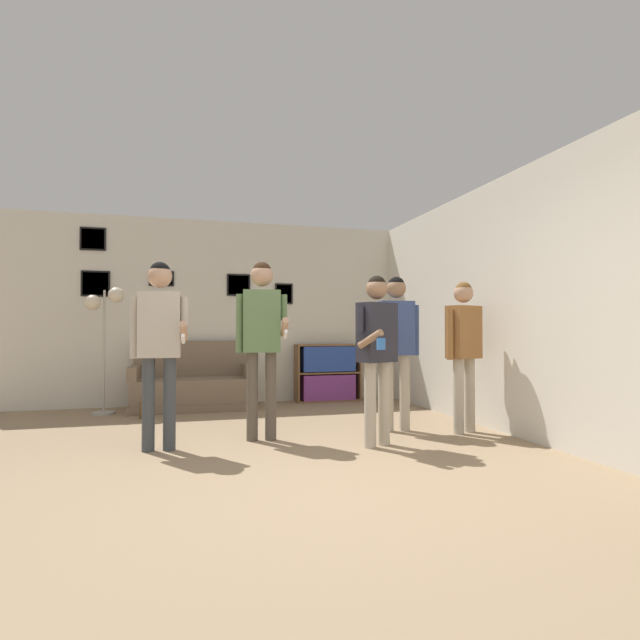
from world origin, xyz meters
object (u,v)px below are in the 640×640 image
object	(u,v)px
bookshelf	(328,373)
person_player_foreground_left	(159,334)
floor_lamp	(104,316)
bottle_on_floor	(142,410)
person_spectator_far_right	(464,341)
person_spectator_near_bookshelf	(396,336)
person_player_foreground_center	(262,329)
person_watcher_holding_cup	(377,342)
couch	(193,387)

from	to	relation	value
bookshelf	person_player_foreground_left	size ratio (longest dim) A/B	0.59
person_player_foreground_left	floor_lamp	bearing A→B (deg)	108.94
bottle_on_floor	person_spectator_far_right	bearing A→B (deg)	-28.32
person_spectator_near_bookshelf	bottle_on_floor	bearing A→B (deg)	150.65
bookshelf	person_player_foreground_center	world-z (taller)	person_player_foreground_center
bookshelf	bottle_on_floor	world-z (taller)	bookshelf
bookshelf	person_player_foreground_center	xyz separation A→B (m)	(-1.40, -2.44, 0.65)
person_spectator_near_bookshelf	person_spectator_far_right	size ratio (longest dim) A/B	1.04
person_watcher_holding_cup	bottle_on_floor	xyz separation A→B (m)	(-2.21, 2.11, -0.85)
couch	person_watcher_holding_cup	size ratio (longest dim) A/B	1.03
floor_lamp	person_watcher_holding_cup	xyz separation A→B (m)	(2.71, -2.60, -0.30)
bookshelf	floor_lamp	xyz separation A→B (m)	(-3.11, -0.38, 0.84)
couch	floor_lamp	distance (m)	1.48
couch	bookshelf	bearing A→B (deg)	5.51
bookshelf	couch	bearing A→B (deg)	-174.49
floor_lamp	person_player_foreground_center	world-z (taller)	person_player_foreground_center
person_player_foreground_center	person_player_foreground_left	bearing A→B (deg)	-169.49
person_player_foreground_center	floor_lamp	bearing A→B (deg)	129.78
person_player_foreground_center	person_spectator_near_bookshelf	distance (m)	1.47
floor_lamp	bottle_on_floor	distance (m)	1.35
floor_lamp	bottle_on_floor	bearing A→B (deg)	-44.12
couch	person_player_foreground_left	size ratio (longest dim) A/B	0.97
couch	person_spectator_near_bookshelf	xyz separation A→B (m)	(2.07, -2.18, 0.71)
person_spectator_far_right	bottle_on_floor	size ratio (longest dim) A/B	5.63
person_player_foreground_left	bottle_on_floor	bearing A→B (deg)	98.58
couch	person_spectator_far_right	size ratio (longest dim) A/B	1.03
couch	person_watcher_holding_cup	bearing A→B (deg)	-60.05
bookshelf	person_player_foreground_left	xyz separation A→B (m)	(-2.34, -2.61, 0.61)
person_spectator_far_right	person_spectator_near_bookshelf	bearing A→B (deg)	156.18
person_player_foreground_left	person_watcher_holding_cup	bearing A→B (deg)	-10.42
person_spectator_near_bookshelf	bottle_on_floor	distance (m)	3.20
person_player_foreground_left	person_spectator_near_bookshelf	bearing A→B (deg)	5.77
person_spectator_far_right	bottle_on_floor	world-z (taller)	person_spectator_far_right
couch	person_spectator_near_bookshelf	bearing A→B (deg)	-46.50
person_spectator_near_bookshelf	couch	bearing A→B (deg)	133.50
person_watcher_holding_cup	person_player_foreground_center	bearing A→B (deg)	151.86
person_watcher_holding_cup	bottle_on_floor	distance (m)	3.17
person_watcher_holding_cup	bottle_on_floor	size ratio (longest dim) A/B	5.62
person_player_foreground_center	person_watcher_holding_cup	distance (m)	1.14
person_player_foreground_left	person_watcher_holding_cup	size ratio (longest dim) A/B	1.07
floor_lamp	bookshelf	bearing A→B (deg)	6.89
bookshelf	person_player_foreground_center	size ratio (longest dim) A/B	0.57
person_player_foreground_left	person_spectator_near_bookshelf	xyz separation A→B (m)	(2.41, 0.24, -0.03)
person_spectator_near_bookshelf	bottle_on_floor	world-z (taller)	person_spectator_near_bookshelf
bottle_on_floor	floor_lamp	bearing A→B (deg)	135.88
bookshelf	person_watcher_holding_cup	bearing A→B (deg)	-97.61
person_watcher_holding_cup	person_spectator_near_bookshelf	distance (m)	0.76
person_player_foreground_center	person_watcher_holding_cup	world-z (taller)	person_player_foreground_center
floor_lamp	person_watcher_holding_cup	size ratio (longest dim) A/B	1.03
person_player_foreground_center	bottle_on_floor	bearing A→B (deg)	127.63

